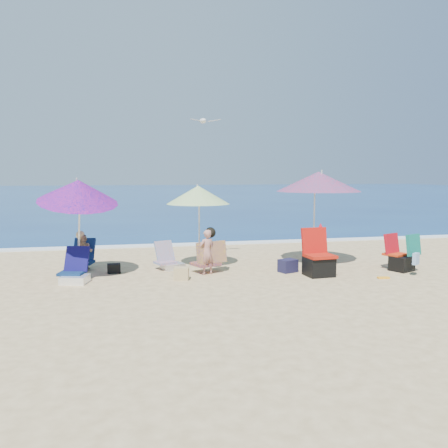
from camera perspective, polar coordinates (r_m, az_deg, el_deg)
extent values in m
plane|color=#D8BC84|center=(9.94, 2.91, -6.89)|extent=(120.00, 120.00, 0.00)
cube|color=navy|center=(54.46, -9.35, 3.68)|extent=(120.00, 80.00, 0.12)
cube|color=white|center=(14.83, -2.15, -2.45)|extent=(120.00, 0.50, 0.04)
cylinder|color=silver|center=(11.66, 11.02, 0.29)|extent=(0.05, 0.05, 2.15)
cone|color=#E81E42|center=(11.51, 11.53, 5.14)|extent=(2.65, 2.65, 0.48)
cylinder|color=white|center=(11.42, 11.92, 6.20)|extent=(0.04, 0.04, 0.13)
cylinder|color=white|center=(11.03, -3.07, -0.76)|extent=(0.04, 0.04, 1.83)
cone|color=#5FAB1A|center=(10.97, -3.21, 3.60)|extent=(1.66, 1.66, 0.43)
cylinder|color=silver|center=(10.97, -3.32, 4.61)|extent=(0.03, 0.03, 0.12)
cylinder|color=silver|center=(10.50, -17.41, -1.09)|extent=(0.19, 0.50, 1.89)
cone|color=#C71C78|center=(10.28, -17.51, 3.89)|extent=(2.12, 2.16, 0.88)
cylinder|color=silver|center=(10.32, -17.67, 5.09)|extent=(0.05, 0.07, 0.13)
cylinder|color=#BB0D0F|center=(10.76, 11.55, -3.20)|extent=(0.10, 0.10, 1.03)
cone|color=#B80D1C|center=(10.71, 11.79, -0.22)|extent=(0.14, 0.14, 0.13)
cube|color=#0D254A|center=(10.27, -18.21, -5.75)|extent=(0.59, 0.55, 0.06)
cube|color=#0E0C48|center=(10.36, -17.64, -4.11)|extent=(0.55, 0.40, 0.53)
cube|color=white|center=(10.11, -17.88, -6.50)|extent=(0.61, 0.57, 0.16)
cube|color=#E55450|center=(11.07, -7.22, -4.72)|extent=(0.57, 0.54, 0.05)
cube|color=#C05743|center=(11.22, -7.33, -3.31)|extent=(0.52, 0.41, 0.48)
cube|color=silver|center=(11.07, -6.33, -5.18)|extent=(0.59, 0.56, 0.14)
cube|color=#B01A0C|center=(10.42, 11.73, -3.88)|extent=(0.64, 0.58, 0.06)
cube|color=#AD120C|center=(10.61, 11.04, -2.05)|extent=(0.61, 0.22, 0.60)
cube|color=black|center=(10.49, 11.59, -5.12)|extent=(0.62, 0.56, 0.43)
cube|color=red|center=(11.64, 20.37, -3.52)|extent=(0.62, 0.59, 0.05)
cube|color=#AB0C17|center=(11.67, 19.93, -2.28)|extent=(0.50, 0.32, 0.49)
cube|color=black|center=(11.56, 21.02, -4.56)|extent=(0.59, 0.57, 0.35)
cube|color=#0A845D|center=(11.32, 22.28, -2.40)|extent=(0.46, 0.31, 0.49)
cube|color=#80A5CC|center=(11.05, 22.54, -3.97)|extent=(0.21, 0.18, 0.26)
imported|color=#B2766A|center=(10.39, -2.14, -3.47)|extent=(0.43, 0.37, 1.01)
cube|color=#311076|center=(10.63, -2.26, -4.91)|extent=(0.71, 0.67, 0.07)
cube|color=#471076|center=(10.55, -1.54, -3.51)|extent=(0.74, 0.50, 0.51)
sphere|color=black|center=(10.70, -1.69, -1.06)|extent=(0.25, 0.25, 0.25)
imported|color=tan|center=(11.43, -16.79, -3.32)|extent=(0.46, 0.40, 0.82)
cube|color=#0D214A|center=(11.39, -17.05, -4.55)|extent=(0.59, 0.54, 0.06)
cube|color=#0D1F49|center=(11.59, -16.82, -3.00)|extent=(0.55, 0.40, 0.53)
sphere|color=tan|center=(11.40, -17.26, -1.29)|extent=(0.20, 0.20, 0.20)
cube|color=black|center=(10.87, -13.40, -5.34)|extent=(0.30, 0.23, 0.21)
cube|color=tan|center=(9.97, -5.26, -6.09)|extent=(0.35, 0.28, 0.26)
cube|color=#191835|center=(10.78, 7.86, -5.11)|extent=(0.47, 0.42, 0.29)
cube|color=#FFA21A|center=(10.63, 19.02, -6.27)|extent=(0.26, 0.15, 0.03)
ellipsoid|color=silver|center=(11.58, -2.61, 12.55)|extent=(0.18, 0.33, 0.12)
cube|color=gray|center=(11.58, -3.38, 12.63)|extent=(0.32, 0.11, 0.07)
cube|color=#999BA2|center=(11.64, -1.21, 12.61)|extent=(0.32, 0.11, 0.07)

